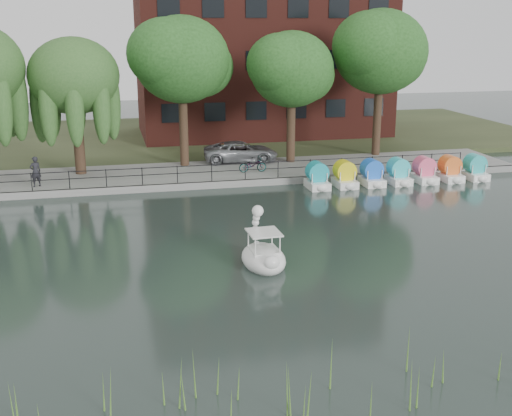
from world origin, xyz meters
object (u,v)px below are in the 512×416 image
object	(u,v)px
minivan	(241,150)
swan_boat	(263,254)
pedestrian	(35,169)
bicycle	(253,164)

from	to	relation	value
minivan	swan_boat	xyz separation A→B (m)	(-2.83, -17.84, -0.69)
minivan	swan_boat	size ratio (longest dim) A/B	2.01
pedestrian	swan_boat	bearing A→B (deg)	97.79
bicycle	pedestrian	bearing A→B (deg)	92.98
minivan	bicycle	world-z (taller)	minivan
bicycle	minivan	bearing A→B (deg)	0.70
bicycle	swan_boat	size ratio (longest dim) A/B	0.62
swan_boat	pedestrian	bearing A→B (deg)	123.42
minivan	swan_boat	bearing A→B (deg)	176.62
bicycle	swan_boat	distance (m)	14.95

